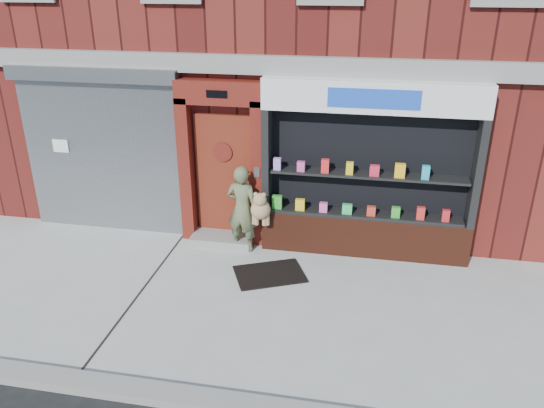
# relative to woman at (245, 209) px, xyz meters

# --- Properties ---
(ground) EXTENTS (80.00, 80.00, 0.00)m
(ground) POSITION_rel_woman_xyz_m (0.28, -1.54, -0.79)
(ground) COLOR #9E9E99
(ground) RESTS_ON ground
(curb) EXTENTS (60.00, 0.30, 0.12)m
(curb) POSITION_rel_woman_xyz_m (0.28, -3.69, -0.73)
(curb) COLOR gray
(curb) RESTS_ON ground
(shutter_bay) EXTENTS (3.10, 0.30, 3.04)m
(shutter_bay) POSITION_rel_woman_xyz_m (-2.72, 0.39, 0.93)
(shutter_bay) COLOR gray
(shutter_bay) RESTS_ON ground
(red_door_bay) EXTENTS (1.52, 0.58, 2.90)m
(red_door_bay) POSITION_rel_woman_xyz_m (-0.47, 0.32, 0.67)
(red_door_bay) COLOR #4B120C
(red_door_bay) RESTS_ON ground
(pharmacy_bay) EXTENTS (3.50, 0.41, 3.00)m
(pharmacy_bay) POSITION_rel_woman_xyz_m (2.02, 0.28, 0.58)
(pharmacy_bay) COLOR #512013
(pharmacy_bay) RESTS_ON ground
(woman) EXTENTS (0.82, 0.48, 1.55)m
(woman) POSITION_rel_woman_xyz_m (0.00, 0.00, 0.00)
(woman) COLOR #5A6341
(woman) RESTS_ON ground
(doormat) EXTENTS (1.30, 1.14, 0.03)m
(doormat) POSITION_rel_woman_xyz_m (0.58, -0.77, -0.78)
(doormat) COLOR black
(doormat) RESTS_ON ground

